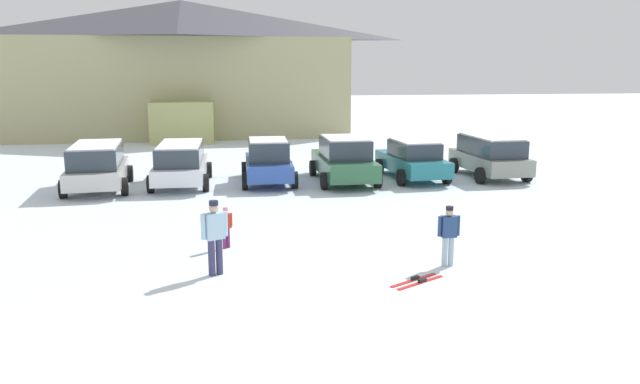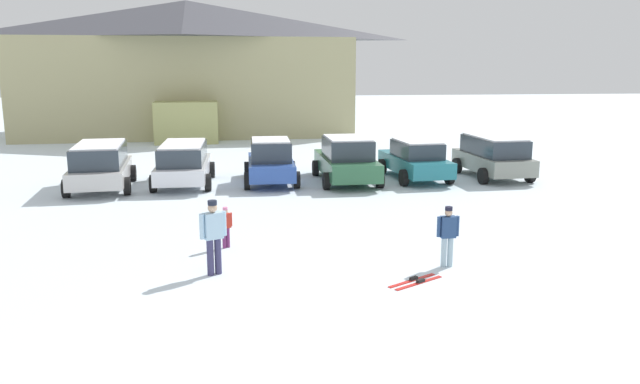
{
  "view_description": "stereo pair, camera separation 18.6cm",
  "coord_description": "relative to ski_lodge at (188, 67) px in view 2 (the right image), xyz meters",
  "views": [
    {
      "loc": [
        -1.43,
        -10.19,
        4.56
      ],
      "look_at": [
        0.7,
        5.49,
        1.29
      ],
      "focal_mm": 35.0,
      "sensor_mm": 36.0,
      "label": 1
    },
    {
      "loc": [
        -1.24,
        -10.22,
        4.56
      ],
      "look_at": [
        0.7,
        5.49,
        1.29
      ],
      "focal_mm": 35.0,
      "sensor_mm": 36.0,
      "label": 2
    }
  ],
  "objects": [
    {
      "name": "parked_white_suv",
      "position": [
        1.17,
        -18.3,
        -3.44
      ],
      "size": [
        2.18,
        4.55,
        1.61
      ],
      "color": "silver",
      "rests_on": "ground"
    },
    {
      "name": "skier_adult_in_blue_parka",
      "position": [
        2.75,
        -28.97,
        -3.37
      ],
      "size": [
        0.57,
        0.39,
        1.67
      ],
      "color": "#363358",
      "rests_on": "ground"
    },
    {
      "name": "parked_grey_wagon",
      "position": [
        13.47,
        -18.33,
        -3.4
      ],
      "size": [
        2.36,
        4.2,
        1.7
      ],
      "color": "gray",
      "rests_on": "ground"
    },
    {
      "name": "parked_blue_hatchback",
      "position": [
        4.48,
        -18.37,
        -3.46
      ],
      "size": [
        2.09,
        4.1,
        1.73
      ],
      "color": "#2D4FA3",
      "rests_on": "ground"
    },
    {
      "name": "skier_child_in_red_jacket",
      "position": [
        2.96,
        -26.95,
        -3.72
      ],
      "size": [
        0.33,
        0.27,
        1.05
      ],
      "color": "#6D2A60",
      "rests_on": "ground"
    },
    {
      "name": "ground",
      "position": [
        4.69,
        -32.02,
        -4.31
      ],
      "size": [
        160.0,
        160.0,
        0.0
      ],
      "primitive_type": "plane",
      "color": "silver"
    },
    {
      "name": "parked_silver_wagon",
      "position": [
        -1.79,
        -18.79,
        -3.4
      ],
      "size": [
        2.55,
        4.57,
        1.7
      ],
      "color": "beige",
      "rests_on": "ground"
    },
    {
      "name": "ski_lodge",
      "position": [
        0.0,
        0.0,
        0.0
      ],
      "size": [
        21.38,
        11.58,
        8.52
      ],
      "color": "tan",
      "rests_on": "ground"
    },
    {
      "name": "skier_teen_in_navy_coat",
      "position": [
        7.99,
        -29.08,
        -3.52
      ],
      "size": [
        0.52,
        0.21,
        1.41
      ],
      "color": "#9DB8C7",
      "rests_on": "ground"
    },
    {
      "name": "parked_green_coupe",
      "position": [
        7.43,
        -18.52,
        -3.43
      ],
      "size": [
        2.32,
        4.75,
        1.78
      ],
      "color": "#2E6341",
      "rests_on": "ground"
    },
    {
      "name": "pair_of_skis",
      "position": [
        7.02,
        -30.0,
        -4.29
      ],
      "size": [
        1.31,
        0.95,
        0.08
      ],
      "color": "red",
      "rests_on": "ground"
    },
    {
      "name": "parked_teal_hatchback",
      "position": [
        10.25,
        -18.28,
        -3.51
      ],
      "size": [
        2.35,
        4.46,
        1.59
      ],
      "color": "teal",
      "rests_on": "ground"
    }
  ]
}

